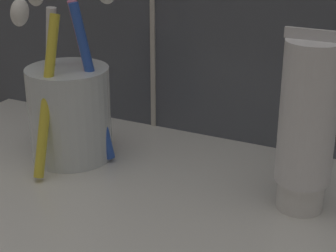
% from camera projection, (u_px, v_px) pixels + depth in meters
% --- Properties ---
extents(sink_counter, '(0.75, 0.31, 0.02)m').
position_uv_depth(sink_counter, '(259.00, 239.00, 0.43)').
color(sink_counter, silver).
rests_on(sink_counter, ground).
extents(toothbrush_cup, '(0.09, 0.13, 0.17)m').
position_uv_depth(toothbrush_cup, '(70.00, 108.00, 0.53)').
color(toothbrush_cup, silver).
rests_on(toothbrush_cup, sink_counter).
extents(toothpaste_tube, '(0.05, 0.04, 0.15)m').
position_uv_depth(toothpaste_tube, '(307.00, 124.00, 0.43)').
color(toothpaste_tube, white).
rests_on(toothpaste_tube, sink_counter).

